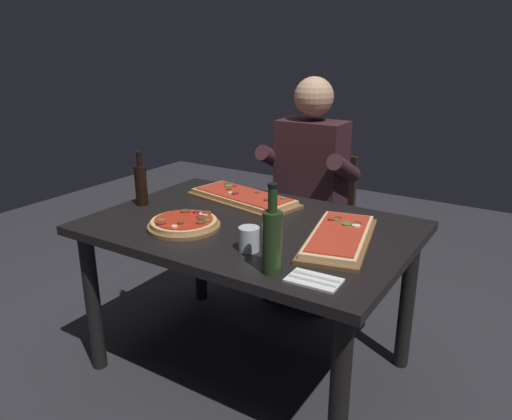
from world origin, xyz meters
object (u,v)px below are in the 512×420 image
at_px(pizza_rectangular_left, 339,237).
at_px(diner_chair, 315,219).
at_px(pizza_rectangular_front, 243,198).
at_px(wine_bottle_dark, 272,239).
at_px(tumbler_near_camera, 249,239).
at_px(oil_bottle_amber, 141,184).
at_px(dining_table, 250,244).
at_px(pizza_round_far, 184,223).
at_px(seated_diner, 307,183).

xyz_separation_m(pizza_rectangular_left, diner_chair, (-0.50, 0.84, -0.27)).
relative_size(pizza_rectangular_left, diner_chair, 0.67).
xyz_separation_m(pizza_rectangular_front, pizza_rectangular_left, (0.62, -0.24, -0.00)).
bearing_deg(wine_bottle_dark, pizza_rectangular_front, 130.86).
bearing_deg(pizza_rectangular_left, tumbler_near_camera, -133.92).
relative_size(wine_bottle_dark, tumbler_near_camera, 3.43).
relative_size(wine_bottle_dark, oil_bottle_amber, 1.20).
height_order(dining_table, pizza_round_far, pizza_round_far).
bearing_deg(dining_table, pizza_rectangular_front, 129.20).
bearing_deg(oil_bottle_amber, pizza_rectangular_left, 4.41).
bearing_deg(seated_diner, dining_table, -83.30).
bearing_deg(seated_diner, tumbler_near_camera, -76.09).
relative_size(pizza_round_far, seated_diner, 0.24).
bearing_deg(pizza_rectangular_left, diner_chair, 121.03).
height_order(wine_bottle_dark, diner_chair, wine_bottle_dark).
bearing_deg(diner_chair, pizza_round_far, -96.86).
bearing_deg(pizza_round_far, diner_chair, 83.14).
height_order(pizza_rectangular_left, tumbler_near_camera, tumbler_near_camera).
bearing_deg(pizza_rectangular_front, oil_bottle_amber, -141.23).
bearing_deg(dining_table, diner_chair, 95.77).
bearing_deg(pizza_rectangular_front, pizza_round_far, -90.56).
distance_m(dining_table, oil_bottle_amber, 0.63).
distance_m(pizza_rectangular_left, tumbler_near_camera, 0.37).
height_order(wine_bottle_dark, seated_diner, seated_diner).
relative_size(pizza_rectangular_front, pizza_rectangular_left, 1.06).
height_order(pizza_rectangular_left, oil_bottle_amber, oil_bottle_amber).
relative_size(oil_bottle_amber, seated_diner, 0.20).
height_order(pizza_rectangular_left, pizza_round_far, pizza_round_far).
relative_size(pizza_round_far, tumbler_near_camera, 3.36).
height_order(pizza_rectangular_front, tumbler_near_camera, tumbler_near_camera).
bearing_deg(diner_chair, pizza_rectangular_front, -101.49).
bearing_deg(pizza_round_far, oil_bottle_amber, 160.36).
distance_m(pizza_round_far, wine_bottle_dark, 0.58).
height_order(wine_bottle_dark, oil_bottle_amber, wine_bottle_dark).
height_order(dining_table, oil_bottle_amber, oil_bottle_amber).
relative_size(pizza_rectangular_left, seated_diner, 0.44).
relative_size(pizza_rectangular_left, oil_bottle_amber, 2.19).
relative_size(diner_chair, seated_diner, 0.65).
bearing_deg(pizza_round_far, tumbler_near_camera, -8.14).
relative_size(pizza_rectangular_left, wine_bottle_dark, 1.82).
distance_m(tumbler_near_camera, diner_chair, 1.17).
relative_size(pizza_rectangular_front, oil_bottle_amber, 2.31).
bearing_deg(tumbler_near_camera, seated_diner, 103.91).
xyz_separation_m(pizza_round_far, seated_diner, (0.13, 0.93, -0.02)).
xyz_separation_m(pizza_rectangular_front, oil_bottle_amber, (-0.39, -0.31, 0.09)).
distance_m(wine_bottle_dark, oil_bottle_amber, 0.98).
xyz_separation_m(dining_table, pizza_round_far, (-0.21, -0.20, 0.12)).
distance_m(pizza_rectangular_front, seated_diner, 0.50).
xyz_separation_m(diner_chair, seated_diner, (0.00, -0.12, 0.26)).
distance_m(pizza_rectangular_left, seated_diner, 0.87).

